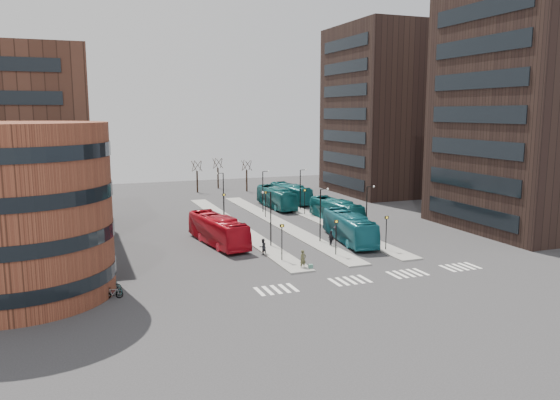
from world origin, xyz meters
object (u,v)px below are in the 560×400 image
object	(u,v)px
teal_bus_b	(276,198)
traveller	(303,259)
red_bus	(218,230)
bicycle_near	(113,292)
teal_bus_c	(336,211)
commuter_b	(331,239)
teal_bus_a	(349,227)
commuter_a	(263,247)
suitcase	(311,267)
teal_bus_d	(291,193)
bicycle_far	(111,286)
bicycle_mid	(113,293)
commuter_c	(336,233)

from	to	relation	value
teal_bus_b	traveller	distance (m)	33.79
red_bus	bicycle_near	distance (m)	19.04
teal_bus_c	commuter_b	bearing A→B (deg)	-122.27
teal_bus_a	bicycle_near	world-z (taller)	teal_bus_a
bicycle_near	commuter_a	bearing A→B (deg)	-85.80
bicycle_near	suitcase	bearing A→B (deg)	-108.89
teal_bus_c	traveller	bearing A→B (deg)	-127.81
teal_bus_b	commuter_a	distance (m)	28.59
teal_bus_d	commuter_b	xyz separation A→B (m)	(-7.05, -29.44, -0.62)
teal_bus_a	bicycle_far	distance (m)	28.30
teal_bus_d	commuter_b	size ratio (longest dim) A/B	5.97
suitcase	bicycle_near	xyz separation A→B (m)	(-18.11, -1.47, 0.18)
commuter_a	bicycle_mid	distance (m)	17.86
teal_bus_d	commuter_a	world-z (taller)	teal_bus_d
commuter_b	teal_bus_b	bearing A→B (deg)	-8.66
bicycle_far	bicycle_near	bearing A→B (deg)	-178.24
teal_bus_b	commuter_c	bearing A→B (deg)	-92.74
traveller	bicycle_near	distance (m)	17.68
commuter_c	commuter_b	bearing A→B (deg)	-6.29
red_bus	traveller	bearing A→B (deg)	-75.52
red_bus	commuter_a	distance (m)	6.98
teal_bus_a	bicycle_far	size ratio (longest dim) A/B	7.45
traveller	commuter_c	size ratio (longest dim) A/B	1.03
red_bus	bicycle_far	size ratio (longest dim) A/B	7.47
bicycle_mid	teal_bus_c	bearing A→B (deg)	-47.55
bicycle_near	traveller	bearing A→B (deg)	-106.95
bicycle_near	bicycle_far	bearing A→B (deg)	-23.54
traveller	commuter_b	world-z (taller)	commuter_b
teal_bus_a	bicycle_mid	xyz separation A→B (m)	(-26.93, -10.71, -1.18)
commuter_c	suitcase	bearing A→B (deg)	-7.54
teal_bus_c	bicycle_near	xyz separation A→B (m)	(-30.78, -21.31, -1.08)
suitcase	teal_bus_a	world-z (taller)	teal_bus_a
red_bus	commuter_b	distance (m)	12.74
bicycle_far	bicycle_mid	bearing A→B (deg)	-178.24
suitcase	traveller	bearing A→B (deg)	140.21
teal_bus_a	bicycle_near	size ratio (longest dim) A/B	7.05
commuter_b	bicycle_near	distance (m)	25.38
red_bus	bicycle_far	bearing A→B (deg)	-142.60
teal_bus_c	traveller	xyz separation A→B (m)	(-13.22, -19.29, -0.61)
commuter_b	bicycle_mid	size ratio (longest dim) A/B	1.19
traveller	commuter_c	distance (m)	12.35
teal_bus_b	traveller	world-z (taller)	teal_bus_b
commuter_a	teal_bus_c	bearing A→B (deg)	-158.86
teal_bus_a	teal_bus_b	world-z (taller)	teal_bus_a
red_bus	suitcase	bearing A→B (deg)	-74.32
teal_bus_b	commuter_b	xyz separation A→B (m)	(-3.14, -25.76, -0.67)
red_bus	commuter_a	xyz separation A→B (m)	(3.22, -6.14, -0.79)
teal_bus_d	bicycle_far	size ratio (longest dim) A/B	6.97
commuter_a	bicycle_near	size ratio (longest dim) A/B	1.03
traveller	bicycle_near	bearing A→B (deg)	175.84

